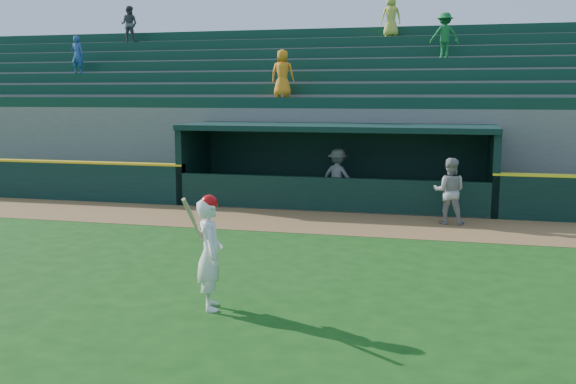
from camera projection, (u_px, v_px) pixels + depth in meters
ground at (268, 271)px, 12.36m from camera, size 120.00×120.00×0.00m
warning_track at (318, 222)px, 17.06m from camera, size 40.00×3.00×0.01m
dugout_player_front at (449, 191)px, 16.70m from camera, size 0.87×0.69×1.74m
dugout_player_inside at (338, 176)px, 19.78m from camera, size 1.25×0.94×1.72m
dugout at (337, 160)px, 19.84m from camera, size 9.40×2.80×2.46m
stands at (358, 121)px, 24.06m from camera, size 34.50×6.25×7.08m
batter_at_plate at (210, 252)px, 10.06m from camera, size 0.65×0.86×1.84m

